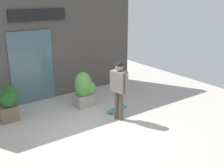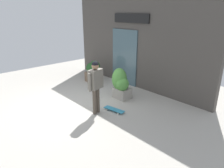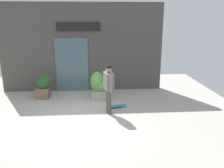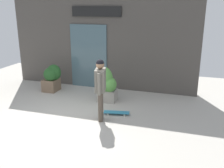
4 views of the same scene
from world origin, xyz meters
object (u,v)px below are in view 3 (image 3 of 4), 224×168
object	(u,v)px
planter_box_left	(99,86)
planter_box_right	(44,85)
skateboard	(116,106)
skateboarder	(109,84)

from	to	relation	value
planter_box_left	planter_box_right	distance (m)	2.35
planter_box_left	planter_box_right	size ratio (longest dim) A/B	1.18
skateboard	skateboarder	bearing A→B (deg)	-131.97
skateboarder	planter_box_left	xyz separation A→B (m)	(-0.32, 1.43, -0.48)
skateboarder	planter_box_left	world-z (taller)	skateboarder
skateboarder	planter_box_right	world-z (taller)	skateboarder
skateboard	planter_box_left	distance (m)	1.24
skateboarder	planter_box_right	xyz separation A→B (m)	(-2.63, 1.89, -0.55)
skateboarder	skateboard	world-z (taller)	skateboarder
skateboard	planter_box_left	xyz separation A→B (m)	(-0.63, 0.92, 0.54)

